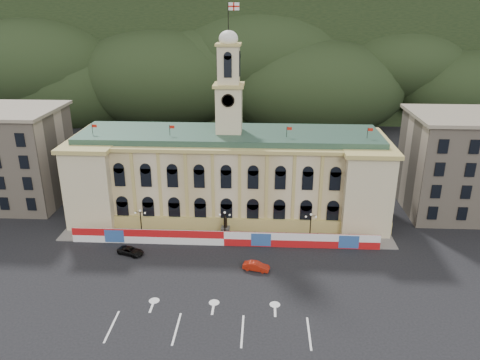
# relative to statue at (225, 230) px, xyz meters

# --- Properties ---
(ground) EXTENTS (260.00, 260.00, 0.00)m
(ground) POSITION_rel_statue_xyz_m (0.00, -18.00, -1.19)
(ground) COLOR black
(ground) RESTS_ON ground
(lane_markings) EXTENTS (26.00, 10.00, 0.02)m
(lane_markings) POSITION_rel_statue_xyz_m (0.00, -23.00, -1.18)
(lane_markings) COLOR white
(lane_markings) RESTS_ON ground
(hill_ridge) EXTENTS (230.00, 80.00, 64.00)m
(hill_ridge) POSITION_rel_statue_xyz_m (0.03, 103.99, 18.30)
(hill_ridge) COLOR black
(hill_ridge) RESTS_ON ground
(city_hall) EXTENTS (56.20, 17.60, 37.10)m
(city_hall) POSITION_rel_statue_xyz_m (0.00, 9.63, 6.66)
(city_hall) COLOR beige
(city_hall) RESTS_ON ground
(side_building_left) EXTENTS (21.00, 17.00, 18.60)m
(side_building_left) POSITION_rel_statue_xyz_m (-43.00, 12.93, 8.14)
(side_building_left) COLOR tan
(side_building_left) RESTS_ON ground
(side_building_right) EXTENTS (21.00, 17.00, 18.60)m
(side_building_right) POSITION_rel_statue_xyz_m (43.00, 12.93, 8.14)
(side_building_right) COLOR tan
(side_building_right) RESTS_ON ground
(hoarding_fence) EXTENTS (50.00, 0.44, 2.50)m
(hoarding_fence) POSITION_rel_statue_xyz_m (0.06, -2.93, 0.06)
(hoarding_fence) COLOR red
(hoarding_fence) RESTS_ON ground
(pavement) EXTENTS (56.00, 5.50, 0.16)m
(pavement) POSITION_rel_statue_xyz_m (0.00, -0.25, -1.11)
(pavement) COLOR slate
(pavement) RESTS_ON ground
(statue) EXTENTS (1.40, 1.40, 3.72)m
(statue) POSITION_rel_statue_xyz_m (0.00, 0.00, 0.00)
(statue) COLOR #595651
(statue) RESTS_ON ground
(lamp_left) EXTENTS (1.96, 0.44, 5.15)m
(lamp_left) POSITION_rel_statue_xyz_m (-14.00, -1.00, 1.89)
(lamp_left) COLOR black
(lamp_left) RESTS_ON ground
(lamp_center) EXTENTS (1.96, 0.44, 5.15)m
(lamp_center) POSITION_rel_statue_xyz_m (0.00, -1.00, 1.89)
(lamp_center) COLOR black
(lamp_center) RESTS_ON ground
(lamp_right) EXTENTS (1.96, 0.44, 5.15)m
(lamp_right) POSITION_rel_statue_xyz_m (14.00, -1.00, 1.89)
(lamp_right) COLOR black
(lamp_right) RESTS_ON ground
(red_sedan) EXTENTS (3.13, 4.54, 1.30)m
(red_sedan) POSITION_rel_statue_xyz_m (5.37, -10.22, -0.54)
(red_sedan) COLOR #A81D0C
(red_sedan) RESTS_ON ground
(black_suv) EXTENTS (4.78, 5.55, 1.18)m
(black_suv) POSITION_rel_statue_xyz_m (-14.36, -6.64, -0.60)
(black_suv) COLOR black
(black_suv) RESTS_ON ground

